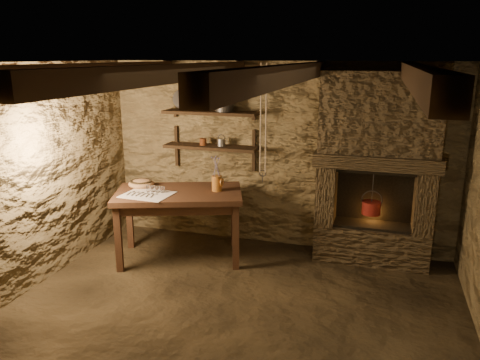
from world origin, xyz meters
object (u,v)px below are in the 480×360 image
(stoneware_jug, at_px, (217,176))
(wooden_bowl, at_px, (141,184))
(red_pot, at_px, (371,207))
(iron_stockpot, at_px, (224,104))
(work_table, at_px, (180,222))

(stoneware_jug, xyz_separation_m, wooden_bowl, (-0.97, -0.10, -0.15))
(red_pot, bearing_deg, iron_stockpot, 176.36)
(work_table, height_order, stoneware_jug, stoneware_jug)
(work_table, xyz_separation_m, wooden_bowl, (-0.53, 0.06, 0.44))
(work_table, relative_size, wooden_bowl, 5.35)
(iron_stockpot, bearing_deg, wooden_bowl, -145.71)
(wooden_bowl, xyz_separation_m, iron_stockpot, (0.90, 0.61, 0.96))
(iron_stockpot, distance_m, red_pot, 2.22)
(work_table, height_order, red_pot, red_pot)
(red_pot, bearing_deg, stoneware_jug, -167.83)
(work_table, relative_size, red_pot, 3.18)
(wooden_bowl, distance_m, red_pot, 2.84)
(stoneware_jug, distance_m, red_pot, 1.89)
(work_table, xyz_separation_m, red_pot, (2.26, 0.55, 0.24))
(work_table, bearing_deg, wooden_bowl, 154.52)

